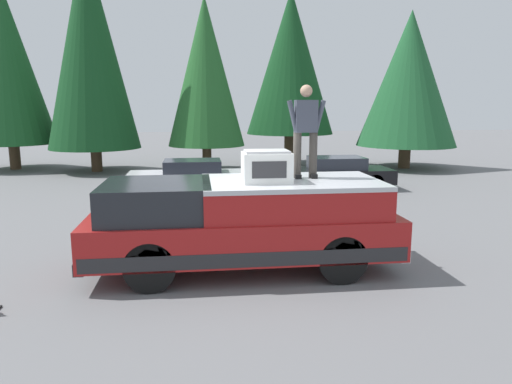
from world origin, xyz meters
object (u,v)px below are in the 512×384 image
Objects in this scene: parked_car_silver at (190,177)px; pickup_truck at (243,223)px; compressor_unit at (267,166)px; person_on_truck_bed at (306,129)px; parked_car_black at (334,173)px.

pickup_truck is at bearing -172.19° from parked_car_silver.
compressor_unit is 8.08m from parked_car_silver.
parked_car_black is (7.75, -2.85, -1.97)m from person_on_truck_bed.
person_on_truck_bed is 8.49m from parked_car_black.
person_on_truck_bed is (0.23, -1.17, 1.68)m from pickup_truck.
person_on_truck_bed is at bearing -163.33° from parked_car_silver.
pickup_truck is 1.35× the size of parked_car_black.
parked_car_black is at bearing -20.19° from person_on_truck_bed.
pickup_truck is 2.06m from person_on_truck_bed.
compressor_unit is at bearing -114.60° from pickup_truck.
parked_car_black is (8.16, -3.63, -1.35)m from compressor_unit.
pickup_truck is 6.60× the size of compressor_unit.
compressor_unit is at bearing 117.77° from person_on_truck_bed.
pickup_truck is at bearing 65.40° from compressor_unit.
compressor_unit reaches higher than parked_car_silver.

